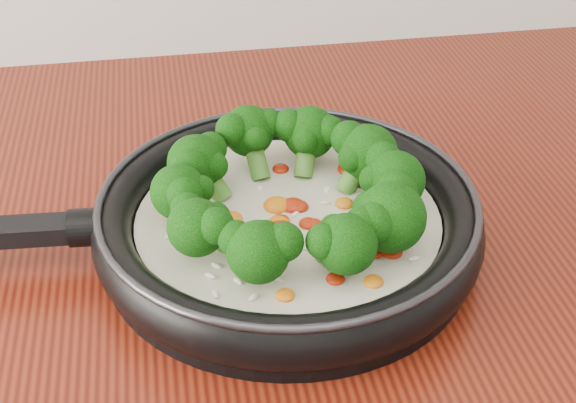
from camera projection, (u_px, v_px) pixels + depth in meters
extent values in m
cylinder|color=black|center=(288.00, 243.00, 0.69)|extent=(0.34, 0.34, 0.01)
torus|color=black|center=(288.00, 220.00, 0.67)|extent=(0.36, 0.36, 0.03)
torus|color=#2D2D33|center=(288.00, 198.00, 0.66)|extent=(0.35, 0.35, 0.01)
cylinder|color=black|center=(88.00, 227.00, 0.66)|extent=(0.03, 0.03, 0.03)
cylinder|color=beige|center=(288.00, 227.00, 0.68)|extent=(0.28, 0.28, 0.02)
ellipsoid|color=#A61F08|center=(369.00, 223.00, 0.66)|extent=(0.03, 0.03, 0.01)
ellipsoid|color=#A61F08|center=(335.00, 279.00, 0.60)|extent=(0.02, 0.02, 0.01)
ellipsoid|color=orange|center=(373.00, 282.00, 0.60)|extent=(0.02, 0.02, 0.01)
ellipsoid|color=#A61F08|center=(214.00, 238.00, 0.65)|extent=(0.03, 0.03, 0.01)
ellipsoid|color=#A61F08|center=(280.00, 221.00, 0.66)|extent=(0.02, 0.02, 0.01)
ellipsoid|color=orange|center=(285.00, 295.00, 0.59)|extent=(0.02, 0.02, 0.01)
ellipsoid|color=#A61F08|center=(308.00, 224.00, 0.66)|extent=(0.02, 0.02, 0.01)
ellipsoid|color=#A61F08|center=(371.00, 250.00, 0.63)|extent=(0.03, 0.03, 0.01)
ellipsoid|color=orange|center=(341.00, 256.00, 0.63)|extent=(0.03, 0.03, 0.01)
ellipsoid|color=#A61F08|center=(314.00, 224.00, 0.66)|extent=(0.02, 0.02, 0.01)
ellipsoid|color=#A61F08|center=(391.00, 251.00, 0.63)|extent=(0.03, 0.03, 0.01)
ellipsoid|color=orange|center=(344.00, 204.00, 0.69)|extent=(0.02, 0.02, 0.01)
ellipsoid|color=#A61F08|center=(293.00, 206.00, 0.68)|extent=(0.03, 0.03, 0.01)
ellipsoid|color=#A61F08|center=(320.00, 244.00, 0.64)|extent=(0.03, 0.03, 0.01)
ellipsoid|color=orange|center=(277.00, 205.00, 0.68)|extent=(0.02, 0.02, 0.01)
ellipsoid|color=#A61F08|center=(299.00, 207.00, 0.68)|extent=(0.02, 0.02, 0.01)
ellipsoid|color=#A61F08|center=(349.00, 169.00, 0.73)|extent=(0.03, 0.03, 0.01)
ellipsoid|color=orange|center=(279.00, 223.00, 0.66)|extent=(0.03, 0.03, 0.01)
ellipsoid|color=#A61F08|center=(280.00, 230.00, 0.65)|extent=(0.03, 0.03, 0.01)
ellipsoid|color=#A61F08|center=(281.00, 169.00, 0.73)|extent=(0.02, 0.02, 0.01)
ellipsoid|color=orange|center=(231.00, 219.00, 0.67)|extent=(0.03, 0.03, 0.01)
ellipsoid|color=#A61F08|center=(336.00, 249.00, 0.63)|extent=(0.02, 0.02, 0.01)
ellipsoid|color=white|center=(371.00, 240.00, 0.64)|extent=(0.01, 0.01, 0.00)
ellipsoid|color=white|center=(210.00, 276.00, 0.60)|extent=(0.01, 0.01, 0.00)
ellipsoid|color=white|center=(370.00, 246.00, 0.64)|extent=(0.01, 0.01, 0.00)
ellipsoid|color=white|center=(329.00, 190.00, 0.71)|extent=(0.00, 0.01, 0.00)
ellipsoid|color=white|center=(170.00, 236.00, 0.65)|extent=(0.01, 0.01, 0.00)
ellipsoid|color=white|center=(253.00, 297.00, 0.58)|extent=(0.01, 0.01, 0.00)
ellipsoid|color=white|center=(327.00, 190.00, 0.71)|extent=(0.00, 0.01, 0.00)
ellipsoid|color=white|center=(352.00, 245.00, 0.64)|extent=(0.01, 0.01, 0.00)
ellipsoid|color=white|center=(295.00, 214.00, 0.67)|extent=(0.01, 0.01, 0.00)
ellipsoid|color=white|center=(279.00, 280.00, 0.60)|extent=(0.01, 0.01, 0.00)
ellipsoid|color=white|center=(260.00, 188.00, 0.71)|extent=(0.01, 0.01, 0.00)
ellipsoid|color=white|center=(282.00, 216.00, 0.67)|extent=(0.01, 0.01, 0.00)
ellipsoid|color=white|center=(306.00, 248.00, 0.63)|extent=(0.01, 0.01, 0.00)
ellipsoid|color=white|center=(216.00, 266.00, 0.62)|extent=(0.01, 0.01, 0.00)
ellipsoid|color=white|center=(207.00, 162.00, 0.74)|extent=(0.01, 0.01, 0.00)
ellipsoid|color=white|center=(325.00, 203.00, 0.69)|extent=(0.01, 0.00, 0.00)
ellipsoid|color=white|center=(311.00, 220.00, 0.67)|extent=(0.01, 0.01, 0.00)
ellipsoid|color=white|center=(414.00, 259.00, 0.62)|extent=(0.01, 0.00, 0.00)
ellipsoid|color=white|center=(299.00, 153.00, 0.76)|extent=(0.01, 0.01, 0.00)
ellipsoid|color=white|center=(238.00, 281.00, 0.60)|extent=(0.01, 0.01, 0.00)
ellipsoid|color=white|center=(215.00, 294.00, 0.59)|extent=(0.01, 0.01, 0.00)
ellipsoid|color=white|center=(357.00, 190.00, 0.71)|extent=(0.01, 0.01, 0.00)
ellipsoid|color=white|center=(340.00, 260.00, 0.62)|extent=(0.01, 0.01, 0.00)
cylinder|color=#55912F|center=(373.00, 198.00, 0.67)|extent=(0.03, 0.02, 0.04)
sphere|color=black|center=(395.00, 180.00, 0.66)|extent=(0.05, 0.05, 0.05)
sphere|color=black|center=(384.00, 161.00, 0.67)|extent=(0.03, 0.03, 0.03)
sphere|color=black|center=(396.00, 187.00, 0.64)|extent=(0.03, 0.03, 0.03)
sphere|color=black|center=(374.00, 180.00, 0.66)|extent=(0.03, 0.03, 0.03)
cylinder|color=#55912F|center=(353.00, 176.00, 0.70)|extent=(0.04, 0.03, 0.04)
sphere|color=black|center=(368.00, 153.00, 0.70)|extent=(0.06, 0.06, 0.05)
sphere|color=black|center=(349.00, 139.00, 0.71)|extent=(0.04, 0.04, 0.03)
sphere|color=black|center=(381.00, 158.00, 0.68)|extent=(0.03, 0.03, 0.03)
sphere|color=black|center=(353.00, 158.00, 0.69)|extent=(0.03, 0.03, 0.03)
cylinder|color=#55912F|center=(305.00, 159.00, 0.72)|extent=(0.03, 0.04, 0.04)
sphere|color=black|center=(310.00, 132.00, 0.73)|extent=(0.05, 0.05, 0.05)
sphere|color=black|center=(289.00, 125.00, 0.72)|extent=(0.03, 0.03, 0.03)
sphere|color=black|center=(329.00, 131.00, 0.72)|extent=(0.03, 0.03, 0.03)
sphere|color=black|center=(306.00, 140.00, 0.71)|extent=(0.03, 0.03, 0.02)
cylinder|color=#55912F|center=(257.00, 159.00, 0.72)|extent=(0.03, 0.04, 0.04)
sphere|color=black|center=(248.00, 131.00, 0.73)|extent=(0.05, 0.05, 0.05)
sphere|color=black|center=(232.00, 130.00, 0.71)|extent=(0.03, 0.03, 0.03)
sphere|color=black|center=(268.00, 123.00, 0.72)|extent=(0.03, 0.03, 0.03)
sphere|color=black|center=(255.00, 138.00, 0.71)|extent=(0.03, 0.03, 0.02)
cylinder|color=#55912F|center=(214.00, 184.00, 0.69)|extent=(0.04, 0.03, 0.04)
sphere|color=black|center=(196.00, 163.00, 0.69)|extent=(0.05, 0.05, 0.05)
sphere|color=black|center=(190.00, 167.00, 0.67)|extent=(0.03, 0.03, 0.03)
sphere|color=black|center=(211.00, 148.00, 0.70)|extent=(0.03, 0.03, 0.03)
sphere|color=black|center=(214.00, 166.00, 0.68)|extent=(0.03, 0.03, 0.03)
cylinder|color=#55912F|center=(201.00, 208.00, 0.66)|extent=(0.03, 0.02, 0.04)
sphere|color=black|center=(178.00, 192.00, 0.65)|extent=(0.05, 0.05, 0.05)
sphere|color=black|center=(185.00, 195.00, 0.63)|extent=(0.03, 0.03, 0.03)
sphere|color=black|center=(183.00, 174.00, 0.66)|extent=(0.03, 0.03, 0.03)
sphere|color=black|center=(201.00, 189.00, 0.65)|extent=(0.03, 0.03, 0.02)
cylinder|color=#55912F|center=(218.00, 237.00, 0.62)|extent=(0.04, 0.03, 0.04)
sphere|color=black|center=(197.00, 228.00, 0.60)|extent=(0.05, 0.05, 0.05)
sphere|color=black|center=(216.00, 226.00, 0.59)|extent=(0.03, 0.03, 0.03)
sphere|color=black|center=(187.00, 209.00, 0.61)|extent=(0.03, 0.03, 0.03)
sphere|color=black|center=(216.00, 216.00, 0.61)|extent=(0.02, 0.02, 0.02)
cylinder|color=#55912F|center=(265.00, 256.00, 0.61)|extent=(0.03, 0.04, 0.04)
sphere|color=black|center=(258.00, 252.00, 0.58)|extent=(0.05, 0.05, 0.05)
sphere|color=black|center=(284.00, 242.00, 0.58)|extent=(0.03, 0.03, 0.03)
sphere|color=black|center=(236.00, 239.00, 0.59)|extent=(0.03, 0.03, 0.03)
sphere|color=black|center=(265.00, 235.00, 0.60)|extent=(0.03, 0.03, 0.02)
cylinder|color=#55912F|center=(333.00, 250.00, 0.61)|extent=(0.03, 0.04, 0.04)
sphere|color=black|center=(347.00, 244.00, 0.59)|extent=(0.05, 0.05, 0.05)
sphere|color=black|center=(363.00, 225.00, 0.59)|extent=(0.03, 0.03, 0.03)
sphere|color=black|center=(324.00, 241.00, 0.58)|extent=(0.03, 0.03, 0.03)
sphere|color=black|center=(334.00, 229.00, 0.60)|extent=(0.03, 0.03, 0.02)
cylinder|color=#55912F|center=(367.00, 229.00, 0.63)|extent=(0.04, 0.04, 0.04)
sphere|color=black|center=(391.00, 218.00, 0.61)|extent=(0.06, 0.06, 0.06)
sphere|color=black|center=(396.00, 194.00, 0.62)|extent=(0.04, 0.04, 0.04)
sphere|color=black|center=(374.00, 223.00, 0.59)|extent=(0.04, 0.04, 0.03)
sphere|color=black|center=(370.00, 208.00, 0.62)|extent=(0.03, 0.03, 0.03)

